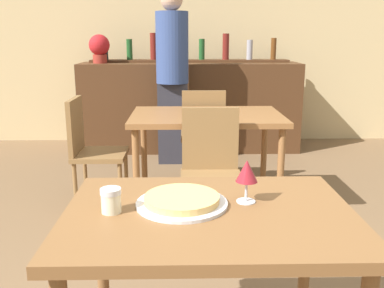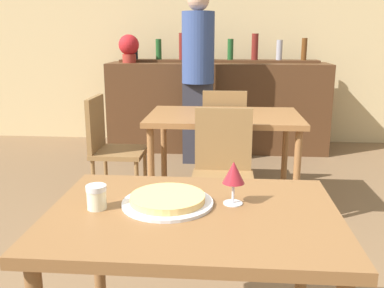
# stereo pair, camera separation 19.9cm
# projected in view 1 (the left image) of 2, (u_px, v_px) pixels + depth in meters

# --- Properties ---
(wall_back) EXTENTS (8.00, 0.05, 2.80)m
(wall_back) POSITION_uv_depth(u_px,v_px,m) (189.00, 33.00, 5.46)
(wall_back) COLOR #D1B784
(wall_back) RESTS_ON ground_plane
(dining_table_near) EXTENTS (1.01, 0.73, 0.77)m
(dining_table_near) POSITION_uv_depth(u_px,v_px,m) (209.00, 236.00, 1.51)
(dining_table_near) COLOR brown
(dining_table_near) RESTS_ON ground_plane
(dining_table_far) EXTENTS (1.16, 0.76, 0.78)m
(dining_table_far) POSITION_uv_depth(u_px,v_px,m) (207.00, 125.00, 3.31)
(dining_table_far) COLOR brown
(dining_table_far) RESTS_ON ground_plane
(bar_counter) EXTENTS (2.60, 0.56, 1.05)m
(bar_counter) POSITION_uv_depth(u_px,v_px,m) (190.00, 107.00, 5.19)
(bar_counter) COLOR #4C2D19
(bar_counter) RESTS_ON ground_plane
(bar_back_shelf) EXTENTS (2.39, 0.24, 0.35)m
(bar_back_shelf) POSITION_uv_depth(u_px,v_px,m) (189.00, 56.00, 5.18)
(bar_back_shelf) COLOR #4C2D19
(bar_back_shelf) RESTS_ON bar_counter
(chair_far_side_front) EXTENTS (0.40, 0.40, 0.90)m
(chair_far_side_front) POSITION_uv_depth(u_px,v_px,m) (211.00, 166.00, 2.81)
(chair_far_side_front) COLOR olive
(chair_far_side_front) RESTS_ON ground_plane
(chair_far_side_back) EXTENTS (0.40, 0.40, 0.90)m
(chair_far_side_back) POSITION_uv_depth(u_px,v_px,m) (203.00, 130.00, 3.88)
(chair_far_side_back) COLOR olive
(chair_far_side_back) RESTS_ON ground_plane
(chair_far_side_left) EXTENTS (0.40, 0.40, 0.90)m
(chair_far_side_left) POSITION_uv_depth(u_px,v_px,m) (90.00, 146.00, 3.33)
(chair_far_side_left) COLOR olive
(chair_far_side_left) RESTS_ON ground_plane
(pizza_tray) EXTENTS (0.33, 0.33, 0.04)m
(pizza_tray) POSITION_uv_depth(u_px,v_px,m) (182.00, 201.00, 1.53)
(pizza_tray) COLOR silver
(pizza_tray) RESTS_ON dining_table_near
(cheese_shaker) EXTENTS (0.07, 0.07, 0.09)m
(cheese_shaker) POSITION_uv_depth(u_px,v_px,m) (111.00, 200.00, 1.46)
(cheese_shaker) COLOR beige
(cheese_shaker) RESTS_ON dining_table_near
(person_standing) EXTENTS (0.34, 0.34, 1.83)m
(person_standing) POSITION_uv_depth(u_px,v_px,m) (172.00, 71.00, 4.50)
(person_standing) COLOR #2D2D38
(person_standing) RESTS_ON ground_plane
(wine_glass) EXTENTS (0.08, 0.08, 0.16)m
(wine_glass) POSITION_uv_depth(u_px,v_px,m) (247.00, 172.00, 1.54)
(wine_glass) COLOR silver
(wine_glass) RESTS_ON dining_table_near
(potted_plant) EXTENTS (0.24, 0.24, 0.33)m
(potted_plant) POSITION_uv_depth(u_px,v_px,m) (99.00, 47.00, 4.94)
(potted_plant) COLOR maroon
(potted_plant) RESTS_ON bar_counter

